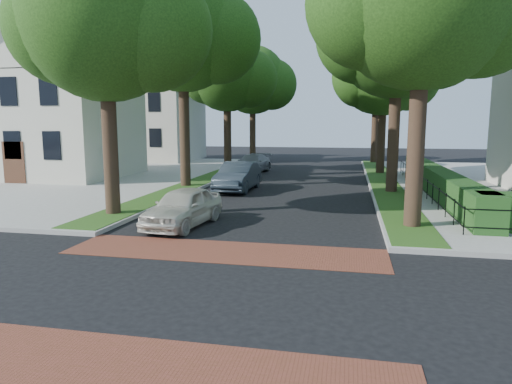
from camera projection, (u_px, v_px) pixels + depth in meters
ground at (185, 293)px, 9.73m from camera, size 120.00×120.00×0.00m
sidewalk_nw at (17, 174)px, 31.98m from camera, size 30.00×30.00×0.15m
crosswalk_far at (225, 252)px, 12.83m from camera, size 9.00×2.20×0.01m
crosswalk_near at (108, 372)px, 6.63m from camera, size 9.00×2.20×0.01m
grass_strip_ne at (383, 181)px, 27.15m from camera, size 1.60×29.80×0.02m
grass_strip_nw at (210, 177)px, 29.28m from camera, size 1.60×29.80×0.02m
tree_right_mid at (400, 32)px, 22.20m from camera, size 8.25×7.09×11.22m
tree_right_far at (385, 74)px, 31.06m from camera, size 7.25×6.23×9.74m
tree_right_back at (378, 81)px, 39.73m from camera, size 7.50×6.45×10.20m
tree_left_near at (110, 22)px, 16.72m from camera, size 7.50×6.45×10.20m
tree_left_mid at (186, 33)px, 24.32m from camera, size 8.00×6.88×11.48m
tree_left_far at (229, 74)px, 33.20m from camera, size 7.00×6.02×9.86m
tree_left_back at (254, 81)px, 41.89m from camera, size 7.75×6.66×10.44m
hedge_main_road at (438, 181)px, 22.63m from camera, size 1.00×18.00×1.20m
fence_main_road at (420, 183)px, 22.81m from camera, size 0.06×18.00×0.90m
house_left_near at (54, 100)px, 29.47m from camera, size 10.00×9.00×10.14m
house_left_far at (147, 108)px, 43.04m from camera, size 10.00×9.00×10.14m
parked_car_front at (183, 207)px, 15.95m from camera, size 2.07×4.16×1.36m
parked_car_middle at (238, 176)px, 24.38m from camera, size 1.70×4.66×1.53m
parked_car_rear at (252, 163)px, 33.35m from camera, size 2.51×4.80×1.33m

